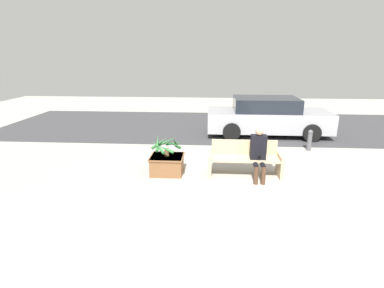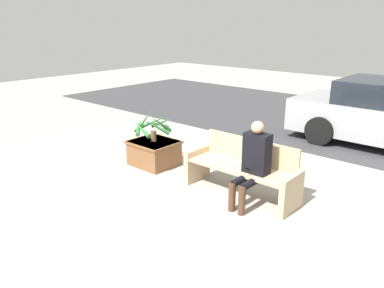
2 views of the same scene
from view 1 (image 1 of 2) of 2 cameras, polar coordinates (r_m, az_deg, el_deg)
name	(u,v)px [view 1 (image 1 of 2)]	position (r m, az deg, el deg)	size (l,w,h in m)	color
ground_plane	(259,185)	(7.24, 12.61, -7.66)	(30.00, 30.00, 0.00)	#9E998E
road_surface	(238,126)	(13.04, 8.74, 3.44)	(20.00, 6.00, 0.01)	#38383A
bench	(245,159)	(7.64, 9.99, -2.87)	(1.84, 0.59, 0.86)	tan
person_seated	(259,152)	(7.41, 12.59, -1.44)	(0.38, 0.63, 1.26)	black
planter_box	(167,164)	(7.69, -4.76, -3.81)	(0.84, 0.74, 0.47)	brown
potted_plant	(166,145)	(7.53, -4.94, -0.10)	(0.81, 0.82, 0.58)	brown
parked_car	(267,117)	(11.67, 14.09, 5.09)	(4.49, 1.98, 1.42)	#99999E
bollard_post	(310,140)	(10.18, 21.50, 0.80)	(0.15, 0.15, 0.67)	#4C4C51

